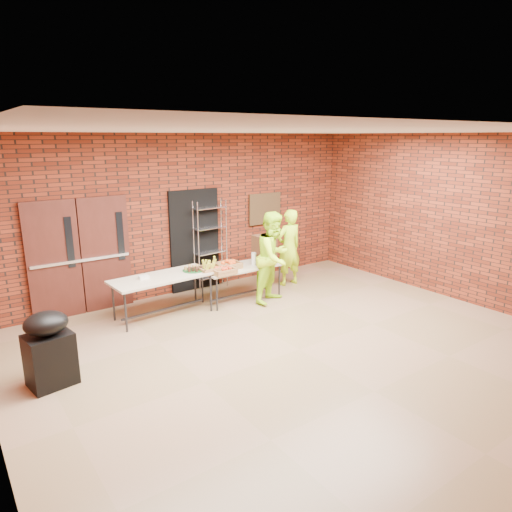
{
  "coord_description": "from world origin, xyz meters",
  "views": [
    {
      "loc": [
        -4.21,
        -4.76,
        3.13
      ],
      "look_at": [
        0.19,
        1.4,
        1.14
      ],
      "focal_mm": 32.0,
      "sensor_mm": 36.0,
      "label": 1
    }
  ],
  "objects_px": {
    "volunteer_woman": "(289,247)",
    "wire_rack": "(210,245)",
    "covered_grill": "(49,349)",
    "coffee_dispenser": "(264,248)",
    "volunteer_man": "(274,257)",
    "table_right": "(242,269)",
    "table_left": "(162,280)"
  },
  "relations": [
    {
      "from": "volunteer_woman",
      "to": "wire_rack",
      "type": "bearing_deg",
      "value": -25.26
    },
    {
      "from": "covered_grill",
      "to": "coffee_dispenser",
      "type": "bearing_deg",
      "value": 8.26
    },
    {
      "from": "covered_grill",
      "to": "volunteer_woman",
      "type": "relative_size",
      "value": 0.61
    },
    {
      "from": "wire_rack",
      "to": "volunteer_man",
      "type": "bearing_deg",
      "value": -72.69
    },
    {
      "from": "table_right",
      "to": "coffee_dispenser",
      "type": "bearing_deg",
      "value": 7.12
    },
    {
      "from": "table_right",
      "to": "coffee_dispenser",
      "type": "xyz_separation_m",
      "value": [
        0.62,
        0.08,
        0.32
      ]
    },
    {
      "from": "table_left",
      "to": "volunteer_man",
      "type": "bearing_deg",
      "value": -17.62
    },
    {
      "from": "wire_rack",
      "to": "table_left",
      "type": "xyz_separation_m",
      "value": [
        -1.49,
        -0.87,
        -0.26
      ]
    },
    {
      "from": "volunteer_woman",
      "to": "volunteer_man",
      "type": "bearing_deg",
      "value": 37.01
    },
    {
      "from": "wire_rack",
      "to": "volunteer_woman",
      "type": "relative_size",
      "value": 1.14
    },
    {
      "from": "wire_rack",
      "to": "covered_grill",
      "type": "relative_size",
      "value": 1.87
    },
    {
      "from": "covered_grill",
      "to": "volunteer_man",
      "type": "xyz_separation_m",
      "value": [
        4.25,
        0.81,
        0.38
      ]
    },
    {
      "from": "table_right",
      "to": "coffee_dispenser",
      "type": "relative_size",
      "value": 3.14
    },
    {
      "from": "table_left",
      "to": "table_right",
      "type": "relative_size",
      "value": 1.12
    },
    {
      "from": "wire_rack",
      "to": "table_left",
      "type": "bearing_deg",
      "value": -155.33
    },
    {
      "from": "covered_grill",
      "to": "volunteer_woman",
      "type": "xyz_separation_m",
      "value": [
        5.15,
        1.45,
        0.32
      ]
    },
    {
      "from": "volunteer_man",
      "to": "wire_rack",
      "type": "bearing_deg",
      "value": 91.34
    },
    {
      "from": "wire_rack",
      "to": "table_right",
      "type": "height_order",
      "value": "wire_rack"
    },
    {
      "from": "covered_grill",
      "to": "volunteer_man",
      "type": "bearing_deg",
      "value": 2.11
    },
    {
      "from": "volunteer_woman",
      "to": "volunteer_man",
      "type": "height_order",
      "value": "volunteer_man"
    },
    {
      "from": "table_left",
      "to": "coffee_dispenser",
      "type": "bearing_deg",
      "value": -3.17
    },
    {
      "from": "table_right",
      "to": "volunteer_woman",
      "type": "distance_m",
      "value": 1.38
    },
    {
      "from": "table_right",
      "to": "volunteer_man",
      "type": "xyz_separation_m",
      "value": [
        0.45,
        -0.45,
        0.26
      ]
    },
    {
      "from": "table_right",
      "to": "table_left",
      "type": "bearing_deg",
      "value": 176.63
    },
    {
      "from": "table_right",
      "to": "volunteer_man",
      "type": "bearing_deg",
      "value": -45.93
    },
    {
      "from": "coffee_dispenser",
      "to": "covered_grill",
      "type": "relative_size",
      "value": 0.52
    },
    {
      "from": "table_left",
      "to": "volunteer_man",
      "type": "distance_m",
      "value": 2.15
    },
    {
      "from": "table_right",
      "to": "coffee_dispenser",
      "type": "distance_m",
      "value": 0.7
    },
    {
      "from": "wire_rack",
      "to": "coffee_dispenser",
      "type": "distance_m",
      "value": 1.15
    },
    {
      "from": "table_left",
      "to": "wire_rack",
      "type": "bearing_deg",
      "value": 26.96
    },
    {
      "from": "wire_rack",
      "to": "table_left",
      "type": "relative_size",
      "value": 1.02
    },
    {
      "from": "coffee_dispenser",
      "to": "covered_grill",
      "type": "height_order",
      "value": "coffee_dispenser"
    }
  ]
}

